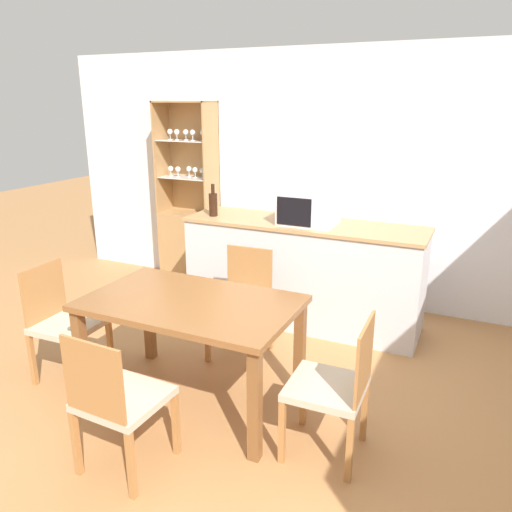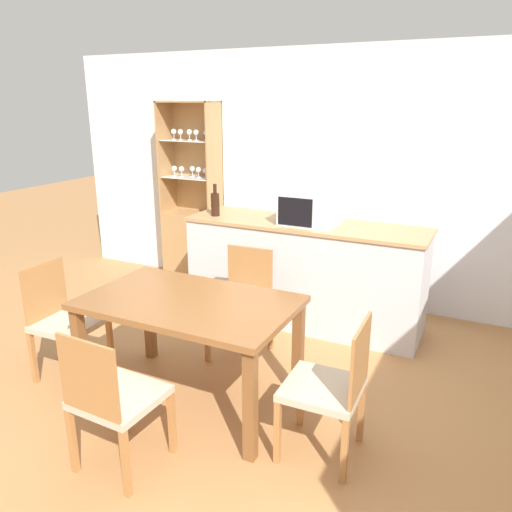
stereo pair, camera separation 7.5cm
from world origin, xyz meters
name	(u,v)px [view 1 (the left image)]	position (x,y,z in m)	size (l,w,h in m)	color
ground_plane	(231,443)	(0.00, 0.00, 0.00)	(18.00, 18.00, 0.00)	#B27A47
wall_back	(351,180)	(0.00, 2.63, 1.27)	(6.80, 0.06, 2.55)	silver
kitchen_counter	(302,273)	(-0.23, 1.89, 0.49)	(2.22, 0.64, 0.98)	silver
display_cabinet	(190,230)	(-1.81, 2.44, 0.60)	(0.65, 0.34, 2.03)	tan
dining_table	(191,314)	(-0.46, 0.31, 0.66)	(1.42, 0.87, 0.76)	brown
dining_chair_side_right_near	(334,387)	(0.59, 0.18, 0.45)	(0.45, 0.45, 0.88)	#C1B299
dining_chair_head_far	(242,303)	(-0.46, 1.08, 0.45)	(0.46, 0.46, 0.88)	#C1B299
dining_chair_side_left_near	(64,322)	(-1.50, 0.18, 0.45)	(0.45, 0.45, 0.88)	#C1B299
dining_chair_head_near	(118,400)	(-0.46, -0.46, 0.45)	(0.45, 0.45, 0.88)	#C1B299
microwave	(309,208)	(-0.17, 1.86, 1.12)	(0.49, 0.39, 0.29)	silver
wine_bottle	(213,204)	(-1.11, 1.78, 1.09)	(0.08, 0.08, 0.31)	black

